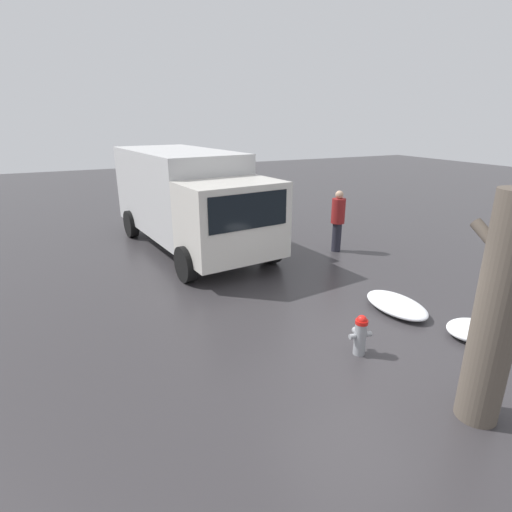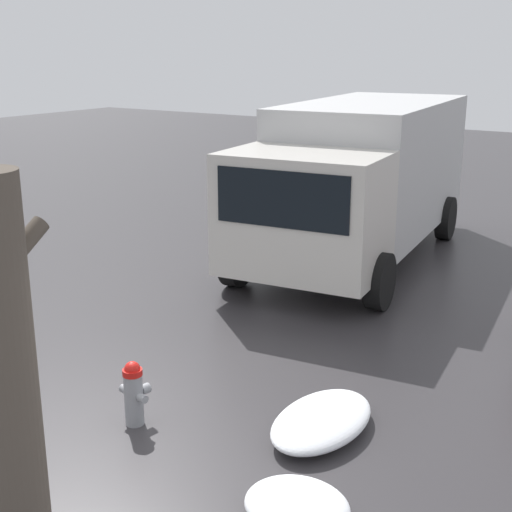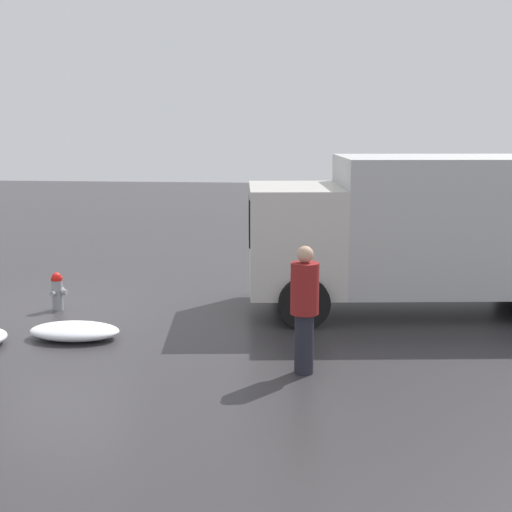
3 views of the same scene
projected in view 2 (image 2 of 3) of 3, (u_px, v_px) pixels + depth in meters
ground_plane at (135, 424)px, 7.71m from camera, size 60.00×60.00×0.00m
fire_hydrant at (134, 392)px, 7.60m from camera, size 0.32×0.41×0.73m
tree_trunk at (2, 364)px, 5.53m from camera, size 0.81×0.53×3.07m
delivery_truck at (361, 174)px, 13.46m from camera, size 7.18×3.43×2.90m
snow_pile_by_hydrant at (297, 506)px, 6.13m from camera, size 0.83×0.95×0.24m
snow_pile_curbside at (322, 420)px, 7.51m from camera, size 1.50×0.88×0.26m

